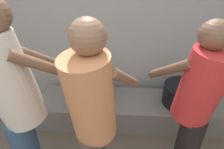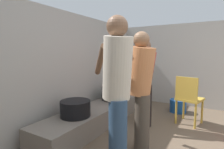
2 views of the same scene
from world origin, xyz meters
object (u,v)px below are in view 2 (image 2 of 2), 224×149
object	(u,v)px
cooking_pot_main	(115,93)
chair_yellow	(189,98)
cook_in_red_shirt	(145,78)
cook_in_cream_shirt	(117,84)
bucket_blue_plastic	(178,106)
cook_in_orange_shirt	(141,84)
cooking_pot_secondary	(75,108)

from	to	relation	value
cooking_pot_main	chair_yellow	xyz separation A→B (m)	(0.22, -1.39, 0.03)
cooking_pot_main	cook_in_red_shirt	bearing A→B (deg)	-107.65
cook_in_cream_shirt	bucket_blue_plastic	bearing A→B (deg)	-4.85
cooking_pot_main	cook_in_red_shirt	world-z (taller)	cook_in_red_shirt
cook_in_cream_shirt	bucket_blue_plastic	world-z (taller)	cook_in_cream_shirt
cook_in_orange_shirt	chair_yellow	xyz separation A→B (m)	(1.23, -0.43, -0.40)
chair_yellow	bucket_blue_plastic	world-z (taller)	chair_yellow
cook_in_red_shirt	chair_yellow	distance (m)	0.89
cook_in_cream_shirt	cook_in_red_shirt	distance (m)	1.34
chair_yellow	bucket_blue_plastic	xyz separation A→B (m)	(0.64, 0.28, -0.36)
cooking_pot_main	cooking_pot_secondary	distance (m)	1.18
cooking_pot_secondary	chair_yellow	xyz separation A→B (m)	(1.41, -1.41, 0.04)
cook_in_cream_shirt	cook_in_red_shirt	size ratio (longest dim) A/B	1.10
chair_yellow	cook_in_red_shirt	bearing A→B (deg)	123.98
cook_in_cream_shirt	chair_yellow	world-z (taller)	cook_in_cream_shirt
cook_in_cream_shirt	bucket_blue_plastic	xyz separation A→B (m)	(2.41, -0.20, -0.83)
cooking_pot_secondary	cook_in_red_shirt	xyz separation A→B (m)	(0.96, -0.74, 0.41)
cook_in_orange_shirt	cooking_pot_main	bearing A→B (deg)	43.40
cook_in_orange_shirt	cook_in_red_shirt	distance (m)	0.81
cook_in_orange_shirt	cook_in_red_shirt	world-z (taller)	cook_in_orange_shirt
cooking_pot_main	bucket_blue_plastic	distance (m)	1.44
cooking_pot_main	cook_in_red_shirt	xyz separation A→B (m)	(-0.23, -0.72, 0.40)
cook_in_cream_shirt	bucket_blue_plastic	size ratio (longest dim) A/B	4.82
cooking_pot_secondary	bucket_blue_plastic	xyz separation A→B (m)	(2.05, -1.13, -0.32)
cooking_pot_secondary	cook_in_cream_shirt	bearing A→B (deg)	-111.61
cook_in_orange_shirt	cooking_pot_secondary	bearing A→B (deg)	100.22
bucket_blue_plastic	chair_yellow	bearing A→B (deg)	-156.06
cooking_pot_main	chair_yellow	distance (m)	1.40
cooking_pot_secondary	cook_in_orange_shirt	world-z (taller)	cook_in_orange_shirt
cook_in_cream_shirt	bucket_blue_plastic	distance (m)	2.56
cook_in_cream_shirt	chair_yellow	size ratio (longest dim) A/B	1.90
cook_in_cream_shirt	cook_in_orange_shirt	bearing A→B (deg)	-5.75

